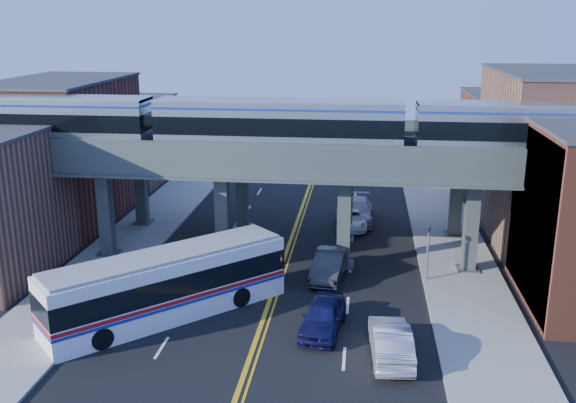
{
  "coord_description": "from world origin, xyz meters",
  "views": [
    {
      "loc": [
        5.08,
        -31.53,
        15.65
      ],
      "look_at": [
        0.52,
        6.69,
        4.67
      ],
      "focal_mm": 40.0,
      "sensor_mm": 36.0,
      "label": 1
    }
  ],
  "objects_px": {
    "car_lane_a": "(323,316)",
    "car_lane_c": "(351,219)",
    "car_parked_curb": "(391,341)",
    "stop_sign": "(277,267)",
    "transit_bus": "(168,285)",
    "transit_train": "(279,125)",
    "car_lane_b": "(329,265)",
    "traffic_signal": "(428,247)",
    "car_lane_d": "(357,211)"
  },
  "relations": [
    {
      "from": "transit_bus",
      "to": "car_lane_d",
      "type": "height_order",
      "value": "transit_bus"
    },
    {
      "from": "transit_bus",
      "to": "car_parked_curb",
      "type": "height_order",
      "value": "transit_bus"
    },
    {
      "from": "car_lane_a",
      "to": "car_lane_d",
      "type": "bearing_deg",
      "value": 92.41
    },
    {
      "from": "car_lane_b",
      "to": "stop_sign",
      "type": "bearing_deg",
      "value": -128.43
    },
    {
      "from": "traffic_signal",
      "to": "car_lane_c",
      "type": "relative_size",
      "value": 0.83
    },
    {
      "from": "car_lane_b",
      "to": "car_parked_curb",
      "type": "height_order",
      "value": "car_parked_curb"
    },
    {
      "from": "stop_sign",
      "to": "transit_bus",
      "type": "xyz_separation_m",
      "value": [
        -5.49,
        -3.47,
        0.03
      ]
    },
    {
      "from": "stop_sign",
      "to": "car_lane_a",
      "type": "relative_size",
      "value": 0.54
    },
    {
      "from": "car_lane_b",
      "to": "car_parked_curb",
      "type": "xyz_separation_m",
      "value": [
        3.47,
        -9.48,
        0.01
      ]
    },
    {
      "from": "traffic_signal",
      "to": "transit_bus",
      "type": "bearing_deg",
      "value": -155.77
    },
    {
      "from": "transit_bus",
      "to": "car_lane_a",
      "type": "distance_m",
      "value": 8.57
    },
    {
      "from": "car_lane_d",
      "to": "car_lane_a",
      "type": "bearing_deg",
      "value": -94.77
    },
    {
      "from": "transit_bus",
      "to": "stop_sign",
      "type": "bearing_deg",
      "value": -11.57
    },
    {
      "from": "stop_sign",
      "to": "traffic_signal",
      "type": "distance_m",
      "value": 9.41
    },
    {
      "from": "transit_bus",
      "to": "car_lane_d",
      "type": "bearing_deg",
      "value": 17.71
    },
    {
      "from": "traffic_signal",
      "to": "car_parked_curb",
      "type": "xyz_separation_m",
      "value": [
        -2.51,
        -9.55,
        -1.45
      ]
    },
    {
      "from": "car_lane_c",
      "to": "car_lane_d",
      "type": "distance_m",
      "value": 1.73
    },
    {
      "from": "car_lane_c",
      "to": "car_lane_b",
      "type": "bearing_deg",
      "value": -99.16
    },
    {
      "from": "car_lane_c",
      "to": "car_parked_curb",
      "type": "height_order",
      "value": "car_parked_curb"
    },
    {
      "from": "car_lane_c",
      "to": "traffic_signal",
      "type": "bearing_deg",
      "value": -67.47
    },
    {
      "from": "transit_bus",
      "to": "car_lane_a",
      "type": "relative_size",
      "value": 2.43
    },
    {
      "from": "transit_train",
      "to": "stop_sign",
      "type": "xyz_separation_m",
      "value": [
        0.51,
        -5.0,
        -7.53
      ]
    },
    {
      "from": "car_lane_c",
      "to": "car_parked_curb",
      "type": "distance_m",
      "value": 19.91
    },
    {
      "from": "car_lane_b",
      "to": "transit_bus",
      "type": "bearing_deg",
      "value": -136.27
    },
    {
      "from": "transit_train",
      "to": "car_lane_a",
      "type": "xyz_separation_m",
      "value": [
        3.51,
        -9.28,
        -8.46
      ]
    },
    {
      "from": "car_lane_b",
      "to": "car_lane_d",
      "type": "xyz_separation_m",
      "value": [
        1.52,
        11.96,
        0.03
      ]
    },
    {
      "from": "transit_train",
      "to": "transit_bus",
      "type": "distance_m",
      "value": 12.36
    },
    {
      "from": "stop_sign",
      "to": "car_lane_d",
      "type": "xyz_separation_m",
      "value": [
        4.43,
        14.89,
        -0.88
      ]
    },
    {
      "from": "car_lane_c",
      "to": "car_parked_curb",
      "type": "xyz_separation_m",
      "value": [
        2.35,
        -19.77,
        0.16
      ]
    },
    {
      "from": "transit_train",
      "to": "car_lane_d",
      "type": "distance_m",
      "value": 13.89
    },
    {
      "from": "transit_bus",
      "to": "car_lane_b",
      "type": "relative_size",
      "value": 2.31
    },
    {
      "from": "car_lane_d",
      "to": "stop_sign",
      "type": "bearing_deg",
      "value": -107.04
    },
    {
      "from": "car_lane_c",
      "to": "car_parked_curb",
      "type": "relative_size",
      "value": 0.96
    },
    {
      "from": "traffic_signal",
      "to": "car_lane_c",
      "type": "bearing_deg",
      "value": 115.46
    },
    {
      "from": "car_lane_a",
      "to": "car_parked_curb",
      "type": "relative_size",
      "value": 0.94
    },
    {
      "from": "transit_bus",
      "to": "transit_train",
      "type": "bearing_deg",
      "value": 15.69
    },
    {
      "from": "car_lane_a",
      "to": "traffic_signal",
      "type": "bearing_deg",
      "value": 57.64
    },
    {
      "from": "stop_sign",
      "to": "car_lane_c",
      "type": "distance_m",
      "value": 13.86
    },
    {
      "from": "transit_train",
      "to": "car_lane_b",
      "type": "bearing_deg",
      "value": -31.1
    },
    {
      "from": "car_lane_a",
      "to": "car_lane_c",
      "type": "height_order",
      "value": "car_lane_a"
    },
    {
      "from": "transit_bus",
      "to": "car_lane_a",
      "type": "xyz_separation_m",
      "value": [
        8.48,
        -0.8,
        -0.96
      ]
    },
    {
      "from": "car_lane_a",
      "to": "transit_train",
      "type": "bearing_deg",
      "value": 117.41
    },
    {
      "from": "transit_bus",
      "to": "car_lane_b",
      "type": "xyz_separation_m",
      "value": [
        8.4,
        6.4,
        -0.95
      ]
    },
    {
      "from": "transit_train",
      "to": "car_lane_a",
      "type": "height_order",
      "value": "transit_train"
    },
    {
      "from": "car_parked_curb",
      "to": "transit_train",
      "type": "bearing_deg",
      "value": -63.09
    },
    {
      "from": "transit_train",
      "to": "transit_bus",
      "type": "xyz_separation_m",
      "value": [
        -4.97,
        -8.47,
        -7.49
      ]
    },
    {
      "from": "transit_bus",
      "to": "car_parked_curb",
      "type": "bearing_deg",
      "value": -58.45
    },
    {
      "from": "traffic_signal",
      "to": "stop_sign",
      "type": "bearing_deg",
      "value": -161.37
    },
    {
      "from": "car_lane_a",
      "to": "car_lane_c",
      "type": "relative_size",
      "value": 0.98
    },
    {
      "from": "car_lane_b",
      "to": "car_lane_c",
      "type": "xyz_separation_m",
      "value": [
        1.12,
        10.29,
        -0.16
      ]
    }
  ]
}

